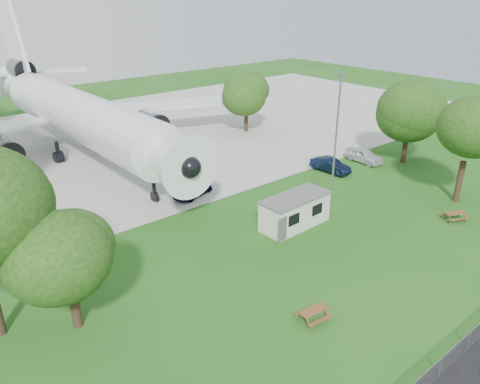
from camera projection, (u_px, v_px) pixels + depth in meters
ground at (321, 280)px, 31.57m from camera, size 160.00×160.00×0.00m
concrete_apron at (89, 147)px, 58.29m from camera, size 120.00×46.00×0.03m
airliner at (74, 111)px, 53.51m from camera, size 46.36×47.73×17.69m
site_cabin at (295, 211)px, 38.47m from camera, size 6.78×2.86×2.62m
picnic_west at (313, 321)px, 27.74m from camera, size 1.94×1.67×0.76m
picnic_east at (454, 221)px, 39.74m from camera, size 2.26×2.11×0.76m
fence at (458, 358)px, 24.89m from camera, size 58.00×0.04×1.30m
lamp_mast at (335, 149)px, 38.38m from camera, size 0.16×0.16×12.00m
tree_west_small at (66, 252)px, 25.40m from camera, size 6.00×6.00×7.96m
tree_east_front at (469, 131)px, 40.83m from camera, size 6.44×6.44×9.91m
tree_east_back at (410, 114)px, 51.09m from camera, size 7.49×7.49×9.35m
tree_far_apron at (246, 93)px, 62.77m from camera, size 6.17×6.17×8.40m
car_ne_hatch at (364, 155)px, 53.01m from camera, size 2.07×4.67×1.56m
car_ne_sedan at (330, 165)px, 50.14m from camera, size 1.82×4.58×1.48m
car_apron_van at (193, 189)px, 44.34m from camera, size 4.88×3.12×1.32m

